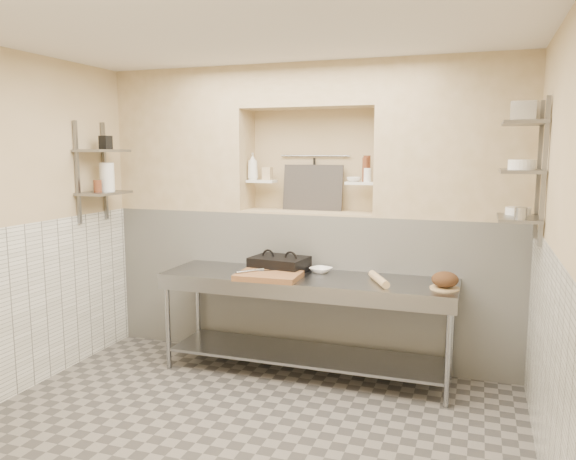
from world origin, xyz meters
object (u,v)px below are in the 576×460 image
at_px(mixing_bowl, 321,270).
at_px(jug_left, 107,177).
at_px(prep_table, 306,305).
at_px(bottle_soap, 253,166).
at_px(panini_press, 279,264).
at_px(cutting_board, 269,276).
at_px(bread_loaf, 445,279).
at_px(rolling_pin, 379,279).
at_px(bowl_alcove, 354,179).

bearing_deg(mixing_bowl, jug_left, -172.08).
distance_m(prep_table, bottle_soap, 1.51).
height_order(panini_press, bottle_soap, bottle_soap).
xyz_separation_m(panini_press, cutting_board, (0.01, -0.31, -0.04)).
bearing_deg(mixing_bowl, bread_loaf, -13.69).
relative_size(prep_table, panini_press, 4.84).
distance_m(prep_table, bread_loaf, 1.23).
xyz_separation_m(prep_table, jug_left, (-1.98, -0.08, 1.11)).
relative_size(bread_loaf, bottle_soap, 0.79).
height_order(panini_press, rolling_pin, panini_press).
distance_m(rolling_pin, bowl_alcove, 1.06).
bearing_deg(mixing_bowl, panini_press, -168.56).
height_order(rolling_pin, jug_left, jug_left).
bearing_deg(bottle_soap, rolling_pin, -22.98).
bearing_deg(panini_press, cutting_board, -79.72).
bearing_deg(panini_press, prep_table, -15.95).
bearing_deg(bowl_alcove, bread_loaf, -34.95).
height_order(bottle_soap, bowl_alcove, bottle_soap).
bearing_deg(jug_left, bowl_alcove, 15.71).
bearing_deg(bottle_soap, jug_left, -153.23).
bearing_deg(cutting_board, rolling_pin, 9.03).
height_order(rolling_pin, bottle_soap, bottle_soap).
distance_m(bottle_soap, jug_left, 1.41).
bearing_deg(bowl_alcove, jug_left, -164.29).
distance_m(cutting_board, mixing_bowl, 0.53).
relative_size(bottle_soap, bowl_alcove, 1.95).
xyz_separation_m(mixing_bowl, rolling_pin, (0.57, -0.24, 0.01)).
height_order(mixing_bowl, rolling_pin, rolling_pin).
height_order(mixing_bowl, bread_loaf, bread_loaf).
bearing_deg(jug_left, panini_press, 7.13).
relative_size(cutting_board, bottle_soap, 2.02).
bearing_deg(prep_table, bowl_alcove, 62.25).
relative_size(panini_press, bottle_soap, 2.00).
bearing_deg(bowl_alcove, rolling_pin, -59.05).
relative_size(prep_table, bread_loaf, 12.20).
height_order(bottle_soap, jug_left, bottle_soap).
xyz_separation_m(cutting_board, bowl_alcove, (0.58, 0.74, 0.81)).
distance_m(panini_press, cutting_board, 0.31).
bearing_deg(jug_left, mixing_bowl, 7.92).
relative_size(panini_press, rolling_pin, 1.25).
bearing_deg(cutting_board, bread_loaf, 4.53).
relative_size(mixing_bowl, rolling_pin, 0.44).
relative_size(prep_table, rolling_pin, 6.06).
xyz_separation_m(mixing_bowl, jug_left, (-2.06, -0.29, 0.83)).
bearing_deg(mixing_bowl, rolling_pin, -22.64).
relative_size(bread_loaf, bowl_alcove, 1.55).
height_order(panini_press, jug_left, jug_left).
xyz_separation_m(rolling_pin, bread_loaf, (0.54, -0.03, 0.04)).
bearing_deg(jug_left, bottle_soap, 26.77).
xyz_separation_m(prep_table, rolling_pin, (0.65, -0.03, 0.29)).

